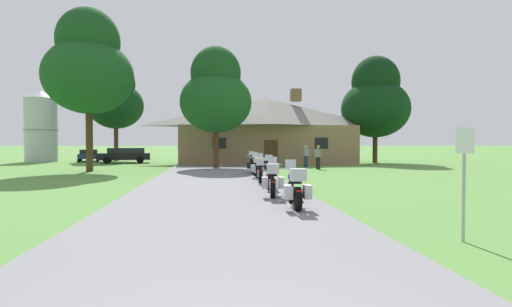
{
  "coord_description": "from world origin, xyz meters",
  "views": [
    {
      "loc": [
        -0.12,
        -2.38,
        1.85
      ],
      "look_at": [
        2.03,
        18.06,
        1.32
      ],
      "focal_mm": 28.18,
      "sensor_mm": 36.0,
      "label": 1
    }
  ],
  "objects_px": {
    "bystander_gray_shirt_near_lodge": "(306,155)",
    "tree_left_far": "(116,99)",
    "motorcycle_blue_nearest_to_camera": "(295,188)",
    "motorcycle_white_third_in_row": "(269,174)",
    "motorcycle_green_farthest_in_row": "(253,164)",
    "parked_navy_sedan_far_left": "(89,155)",
    "motorcycle_orange_fourth_in_row": "(260,170)",
    "bystander_gray_shirt_beside_signpost": "(318,156)",
    "motorcycle_orange_fifth_in_row": "(257,167)",
    "tree_left_near": "(89,66)",
    "parked_black_suv_far_left": "(125,155)",
    "metal_silo_distant": "(41,126)",
    "tree_right_of_lodge": "(375,101)",
    "metal_signpost_roadside": "(464,170)",
    "tree_by_lodge_front": "(216,94)",
    "motorcycle_red_second_in_row": "(273,180)"
  },
  "relations": [
    {
      "from": "parked_navy_sedan_far_left",
      "to": "motorcycle_orange_fourth_in_row",
      "type": "bearing_deg",
      "value": -71.67
    },
    {
      "from": "tree_by_lodge_front",
      "to": "parked_black_suv_far_left",
      "type": "bearing_deg",
      "value": 135.05
    },
    {
      "from": "bystander_gray_shirt_near_lodge",
      "to": "tree_left_far",
      "type": "distance_m",
      "value": 22.54
    },
    {
      "from": "bystander_gray_shirt_near_lodge",
      "to": "parked_navy_sedan_far_left",
      "type": "xyz_separation_m",
      "value": [
        -19.48,
        11.77,
        -0.29
      ]
    },
    {
      "from": "metal_signpost_roadside",
      "to": "parked_black_suv_far_left",
      "type": "xyz_separation_m",
      "value": [
        -12.79,
        30.88,
        -0.57
      ]
    },
    {
      "from": "motorcycle_orange_fourth_in_row",
      "to": "tree_right_of_lodge",
      "type": "bearing_deg",
      "value": 59.07
    },
    {
      "from": "metal_silo_distant",
      "to": "motorcycle_red_second_in_row",
      "type": "bearing_deg",
      "value": -56.21
    },
    {
      "from": "motorcycle_blue_nearest_to_camera",
      "to": "motorcycle_orange_fourth_in_row",
      "type": "xyz_separation_m",
      "value": [
        -0.09,
        7.56,
        0.01
      ]
    },
    {
      "from": "metal_signpost_roadside",
      "to": "tree_left_near",
      "type": "bearing_deg",
      "value": 122.33
    },
    {
      "from": "bystander_gray_shirt_beside_signpost",
      "to": "metal_silo_distant",
      "type": "distance_m",
      "value": 28.23
    },
    {
      "from": "bystander_gray_shirt_beside_signpost",
      "to": "metal_signpost_roadside",
      "type": "height_order",
      "value": "metal_signpost_roadside"
    },
    {
      "from": "motorcycle_orange_fifth_in_row",
      "to": "motorcycle_green_farthest_in_row",
      "type": "bearing_deg",
      "value": 88.66
    },
    {
      "from": "tree_right_of_lodge",
      "to": "motorcycle_blue_nearest_to_camera",
      "type": "bearing_deg",
      "value": -116.83
    },
    {
      "from": "tree_left_near",
      "to": "parked_navy_sedan_far_left",
      "type": "xyz_separation_m",
      "value": [
        -4.43,
        14.73,
        -6.19
      ]
    },
    {
      "from": "motorcycle_green_farthest_in_row",
      "to": "metal_signpost_roadside",
      "type": "distance_m",
      "value": 16.62
    },
    {
      "from": "bystander_gray_shirt_near_lodge",
      "to": "tree_left_far",
      "type": "relative_size",
      "value": 0.16
    },
    {
      "from": "tree_by_lodge_front",
      "to": "tree_right_of_lodge",
      "type": "relative_size",
      "value": 0.9
    },
    {
      "from": "motorcycle_red_second_in_row",
      "to": "metal_silo_distant",
      "type": "height_order",
      "value": "metal_silo_distant"
    },
    {
      "from": "motorcycle_green_farthest_in_row",
      "to": "tree_left_near",
      "type": "xyz_separation_m",
      "value": [
        -10.33,
        3.63,
        6.23
      ]
    },
    {
      "from": "motorcycle_white_third_in_row",
      "to": "motorcycle_orange_fourth_in_row",
      "type": "distance_m",
      "value": 2.45
    },
    {
      "from": "bystander_gray_shirt_near_lodge",
      "to": "metal_silo_distant",
      "type": "bearing_deg",
      "value": -40.63
    },
    {
      "from": "motorcycle_orange_fifth_in_row",
      "to": "motorcycle_blue_nearest_to_camera",
      "type": "bearing_deg",
      "value": -90.63
    },
    {
      "from": "motorcycle_red_second_in_row",
      "to": "tree_by_lodge_front",
      "type": "xyz_separation_m",
      "value": [
        -1.82,
        16.24,
        4.86
      ]
    },
    {
      "from": "bystander_gray_shirt_beside_signpost",
      "to": "motorcycle_blue_nearest_to_camera",
      "type": "bearing_deg",
      "value": 117.82
    },
    {
      "from": "parked_navy_sedan_far_left",
      "to": "metal_signpost_roadside",
      "type": "bearing_deg",
      "value": -77.45
    },
    {
      "from": "motorcycle_white_third_in_row",
      "to": "bystander_gray_shirt_beside_signpost",
      "type": "relative_size",
      "value": 1.23
    },
    {
      "from": "tree_by_lodge_front",
      "to": "tree_left_far",
      "type": "xyz_separation_m",
      "value": [
        -10.38,
        13.91,
        0.99
      ]
    },
    {
      "from": "tree_left_near",
      "to": "metal_silo_distant",
      "type": "xyz_separation_m",
      "value": [
        -8.95,
        14.65,
        -3.32
      ]
    },
    {
      "from": "motorcycle_orange_fifth_in_row",
      "to": "metal_silo_distant",
      "type": "bearing_deg",
      "value": 131.99
    },
    {
      "from": "motorcycle_orange_fifth_in_row",
      "to": "parked_black_suv_far_left",
      "type": "xyz_separation_m",
      "value": [
        -10.39,
        17.13,
        0.17
      ]
    },
    {
      "from": "tree_right_of_lodge",
      "to": "motorcycle_orange_fourth_in_row",
      "type": "bearing_deg",
      "value": -126.12
    },
    {
      "from": "tree_left_near",
      "to": "parked_black_suv_far_left",
      "type": "bearing_deg",
      "value": 90.49
    },
    {
      "from": "motorcycle_orange_fifth_in_row",
      "to": "parked_black_suv_far_left",
      "type": "relative_size",
      "value": 0.43
    },
    {
      "from": "bystander_gray_shirt_near_lodge",
      "to": "metal_silo_distant",
      "type": "height_order",
      "value": "metal_silo_distant"
    },
    {
      "from": "bystander_gray_shirt_beside_signpost",
      "to": "tree_left_far",
      "type": "relative_size",
      "value": 0.17
    },
    {
      "from": "motorcycle_green_farthest_in_row",
      "to": "bystander_gray_shirt_near_lodge",
      "type": "distance_m",
      "value": 8.11
    },
    {
      "from": "motorcycle_orange_fourth_in_row",
      "to": "motorcycle_green_farthest_in_row",
      "type": "distance_m",
      "value": 5.05
    },
    {
      "from": "motorcycle_green_farthest_in_row",
      "to": "parked_black_suv_far_left",
      "type": "height_order",
      "value": "parked_black_suv_far_left"
    },
    {
      "from": "motorcycle_orange_fourth_in_row",
      "to": "motorcycle_red_second_in_row",
      "type": "bearing_deg",
      "value": -86.62
    },
    {
      "from": "motorcycle_green_farthest_in_row",
      "to": "motorcycle_blue_nearest_to_camera",
      "type": "bearing_deg",
      "value": -89.33
    },
    {
      "from": "motorcycle_orange_fourth_in_row",
      "to": "tree_by_lodge_front",
      "type": "height_order",
      "value": "tree_by_lodge_front"
    },
    {
      "from": "tree_by_lodge_front",
      "to": "tree_left_far",
      "type": "height_order",
      "value": "tree_left_far"
    },
    {
      "from": "motorcycle_blue_nearest_to_camera",
      "to": "bystander_gray_shirt_near_lodge",
      "type": "bearing_deg",
      "value": 79.72
    },
    {
      "from": "tree_right_of_lodge",
      "to": "parked_navy_sedan_far_left",
      "type": "distance_m",
      "value": 28.49
    },
    {
      "from": "motorcycle_blue_nearest_to_camera",
      "to": "motorcycle_white_third_in_row",
      "type": "relative_size",
      "value": 1.0
    },
    {
      "from": "tree_by_lodge_front",
      "to": "parked_black_suv_far_left",
      "type": "xyz_separation_m",
      "value": [
        -8.3,
        8.29,
        -4.69
      ]
    },
    {
      "from": "parked_black_suv_far_left",
      "to": "motorcycle_green_farthest_in_row",
      "type": "bearing_deg",
      "value": -153.73
    },
    {
      "from": "tree_right_of_lodge",
      "to": "bystander_gray_shirt_near_lodge",
      "type": "bearing_deg",
      "value": -143.49
    },
    {
      "from": "bystander_gray_shirt_beside_signpost",
      "to": "parked_navy_sedan_far_left",
      "type": "relative_size",
      "value": 0.37
    },
    {
      "from": "motorcycle_green_farthest_in_row",
      "to": "parked_navy_sedan_far_left",
      "type": "height_order",
      "value": "motorcycle_green_farthest_in_row"
    }
  ]
}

